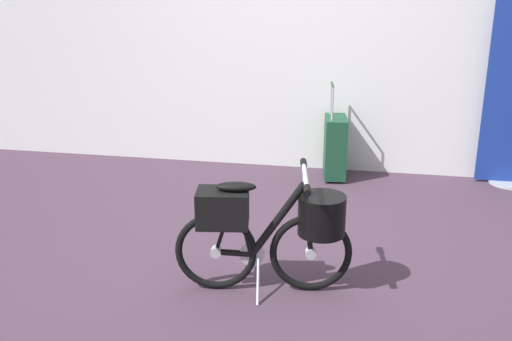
# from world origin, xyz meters

# --- Properties ---
(ground_plane) EXTENTS (7.56, 7.56, 0.00)m
(ground_plane) POSITION_xyz_m (0.00, 0.00, 0.00)
(ground_plane) COLOR #473342
(folding_bike_foreground) EXTENTS (0.98, 0.53, 0.71)m
(folding_bike_foreground) POSITION_xyz_m (0.26, -0.23, 0.38)
(folding_bike_foreground) COLOR black
(folding_bike_foreground) RESTS_ON ground_plane
(rolling_suitcase) EXTENTS (0.22, 0.38, 0.83)m
(rolling_suitcase) POSITION_xyz_m (0.48, 1.80, 0.28)
(rolling_suitcase) COLOR #19472D
(rolling_suitcase) RESTS_ON ground_plane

